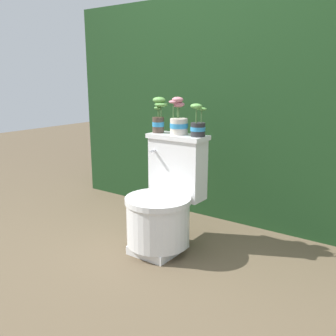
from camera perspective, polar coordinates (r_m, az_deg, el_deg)
The scene contains 6 objects.
ground_plane at distance 2.56m, azimuth -1.62°, elevation -12.90°, with size 12.00×12.00×0.00m, color brown.
hedge_backdrop at distance 3.25m, azimuth 10.23°, elevation 8.84°, with size 2.92×0.60×1.76m.
toilet at distance 2.53m, azimuth -0.57°, elevation -5.57°, with size 0.43×0.54×0.77m.
potted_plant_left at distance 2.62m, azimuth -1.42°, elevation 7.88°, with size 0.12×0.09×0.25m.
potted_plant_midleft at distance 2.54m, azimuth 1.63°, elevation 7.14°, with size 0.14×0.12×0.25m.
potted_plant_middle at distance 2.45m, azimuth 4.58°, elevation 6.50°, with size 0.10×0.11×0.22m.
Camera 1 is at (1.38, -1.82, 1.15)m, focal length 40.00 mm.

